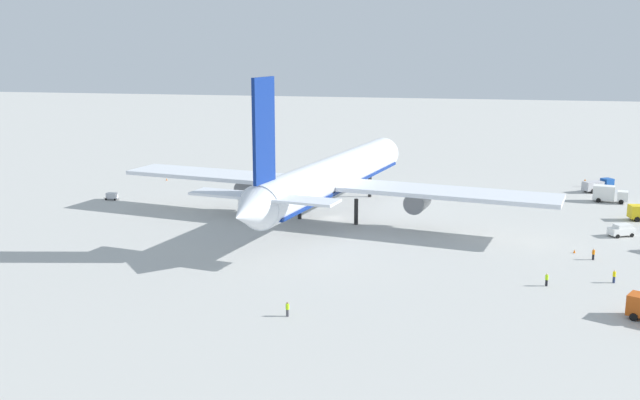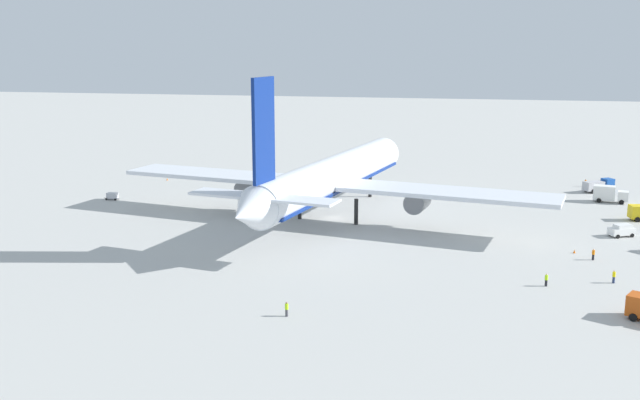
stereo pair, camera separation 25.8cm
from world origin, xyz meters
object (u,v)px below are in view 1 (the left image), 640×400
at_px(airliner, 330,177).
at_px(ground_worker_2, 614,276).
at_px(ground_worker_0, 547,280).
at_px(traffic_cone_0, 167,179).
at_px(ground_worker_4, 287,309).
at_px(service_truck_1, 609,194).
at_px(ground_worker_3, 585,183).
at_px(traffic_cone_2, 216,178).
at_px(service_truck_3, 598,185).
at_px(baggage_cart_1, 112,196).
at_px(service_van, 622,230).
at_px(traffic_cone_1, 574,251).
at_px(ground_worker_1, 593,254).

bearing_deg(airliner, ground_worker_2, -121.50).
bearing_deg(airliner, ground_worker_0, -130.71).
height_order(airliner, traffic_cone_0, airliner).
bearing_deg(ground_worker_2, ground_worker_4, 118.30).
bearing_deg(service_truck_1, ground_worker_4, 147.97).
xyz_separation_m(ground_worker_0, ground_worker_3, (71.03, -13.58, -0.04)).
bearing_deg(ground_worker_4, traffic_cone_2, 25.62).
xyz_separation_m(service_truck_3, baggage_cart_1, (-28.98, 94.94, -0.66)).
distance_m(service_truck_1, traffic_cone_0, 93.60).
distance_m(ground_worker_2, ground_worker_4, 43.10).
height_order(service_van, traffic_cone_1, service_van).
bearing_deg(service_truck_3, ground_worker_1, 171.24).
bearing_deg(ground_worker_1, airliner, 69.09).
bearing_deg(ground_worker_3, airliner, 131.27).
xyz_separation_m(ground_worker_1, traffic_cone_2, (48.19, 74.64, -0.56)).
height_order(ground_worker_1, traffic_cone_1, ground_worker_1).
relative_size(ground_worker_1, ground_worker_2, 0.96).
xyz_separation_m(service_truck_3, ground_worker_3, (5.72, 1.86, -0.60)).
height_order(airliner, ground_worker_4, airliner).
bearing_deg(baggage_cart_1, airliner, -98.83).
relative_size(airliner, ground_worker_4, 45.77).
bearing_deg(ground_worker_1, traffic_cone_2, 57.15).
relative_size(service_van, ground_worker_1, 2.69).
bearing_deg(ground_worker_2, ground_worker_3, -4.22).
bearing_deg(airliner, ground_worker_4, -174.31).
xyz_separation_m(baggage_cart_1, ground_worker_2, (-33.16, -88.07, 0.12)).
distance_m(service_van, ground_worker_3, 42.91).
bearing_deg(ground_worker_1, traffic_cone_0, 62.24).
bearing_deg(ground_worker_4, baggage_cart_1, 43.08).
distance_m(ground_worker_2, traffic_cone_0, 102.34).
bearing_deg(service_truck_1, airliner, 117.32).
height_order(airliner, traffic_cone_2, airliner).
xyz_separation_m(service_truck_1, traffic_cone_1, (-38.52, 10.59, -1.41)).
bearing_deg(baggage_cart_1, traffic_cone_0, -4.74).
bearing_deg(baggage_cart_1, traffic_cone_2, -25.95).
height_order(traffic_cone_0, traffic_cone_2, same).
distance_m(ground_worker_3, traffic_cone_1, 55.16).
relative_size(service_truck_1, ground_worker_1, 4.05).
xyz_separation_m(ground_worker_3, traffic_cone_1, (-54.53, 8.32, -0.54)).
distance_m(service_truck_1, ground_worker_4, 85.28).
bearing_deg(ground_worker_1, ground_worker_2, -173.75).
bearing_deg(ground_worker_1, traffic_cone_1, 35.27).
bearing_deg(traffic_cone_2, baggage_cart_1, 154.05).
bearing_deg(traffic_cone_1, ground_worker_3, -8.67).
xyz_separation_m(ground_worker_2, ground_worker_4, (-20.44, 37.95, -0.01)).
bearing_deg(traffic_cone_1, ground_worker_1, -144.73).
bearing_deg(service_truck_1, traffic_cone_1, 164.63).
bearing_deg(traffic_cone_2, ground_worker_0, -132.51).
bearing_deg(service_truck_3, traffic_cone_1, 168.22).
xyz_separation_m(ground_worker_3, traffic_cone_0, (-12.80, 91.27, -0.54)).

